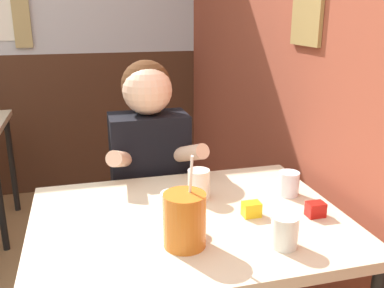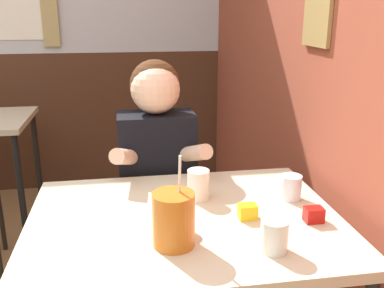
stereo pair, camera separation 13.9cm
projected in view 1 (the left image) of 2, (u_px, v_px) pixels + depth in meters
brick_wall_right at (260, 23)px, 2.25m from camera, size 0.08×4.51×2.70m
back_wall at (32, 18)px, 3.13m from camera, size 5.41×0.09×2.70m
main_table at (190, 235)px, 1.46m from camera, size 1.04×0.79×0.75m
person_seated at (150, 186)px, 1.95m from camera, size 0.42×0.41×1.22m
cocktail_pitcher at (185, 220)px, 1.24m from camera, size 0.13×0.13×0.28m
glass_near_pitcher at (289, 184)px, 1.60m from camera, size 0.08×0.08×0.09m
glass_center at (284, 231)px, 1.25m from camera, size 0.08×0.08×0.10m
glass_far_side at (199, 184)px, 1.56m from camera, size 0.08×0.08×0.11m
glass_by_brick at (173, 209)px, 1.37m from camera, size 0.08×0.08×0.11m
condiment_ketchup at (316, 209)px, 1.44m from camera, size 0.06×0.04×0.05m
condiment_mustard at (251, 209)px, 1.44m from camera, size 0.06×0.04×0.05m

